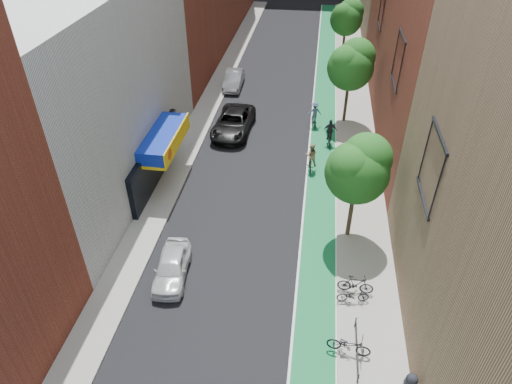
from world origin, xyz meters
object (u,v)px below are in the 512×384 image
at_px(parked_car_black, 233,123).
at_px(cyclist_lane_near, 311,159).
at_px(cyclist_lane_mid, 330,136).
at_px(parked_car_white, 172,267).
at_px(cyclist_lane_far, 314,115).
at_px(parked_car_silver, 234,80).

distance_m(parked_car_black, cyclist_lane_near, 7.73).
bearing_deg(cyclist_lane_mid, parked_car_white, 58.53).
relative_size(cyclist_lane_mid, cyclist_lane_far, 0.99).
relative_size(parked_car_silver, cyclist_lane_far, 2.18).
distance_m(parked_car_black, cyclist_lane_far, 6.50).
bearing_deg(parked_car_black, parked_car_silver, 102.50).
xyz_separation_m(parked_car_black, cyclist_lane_mid, (7.45, -0.91, -0.06)).
bearing_deg(cyclist_lane_far, cyclist_lane_near, 75.34).
relative_size(parked_car_silver, cyclist_lane_near, 2.18).
relative_size(parked_car_white, cyclist_lane_near, 1.92).
xyz_separation_m(parked_car_black, parked_car_silver, (-1.51, 8.50, -0.08)).
bearing_deg(cyclist_lane_near, cyclist_lane_mid, -112.14).
bearing_deg(parked_car_silver, parked_car_white, -89.04).
distance_m(parked_car_black, cyclist_lane_mid, 7.51).
height_order(parked_car_white, cyclist_lane_near, cyclist_lane_near).
relative_size(parked_car_silver, cyclist_lane_mid, 2.20).
xyz_separation_m(parked_car_white, cyclist_lane_far, (6.60, 17.41, 0.25)).
xyz_separation_m(parked_car_white, cyclist_lane_near, (6.60, 10.90, 0.22)).
bearing_deg(cyclist_lane_mid, cyclist_lane_near, 68.18).
xyz_separation_m(parked_car_silver, cyclist_lane_far, (7.72, -6.58, 0.19)).
xyz_separation_m(cyclist_lane_mid, cyclist_lane_far, (-1.24, 2.84, 0.17)).
distance_m(parked_car_silver, cyclist_lane_mid, 13.00).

